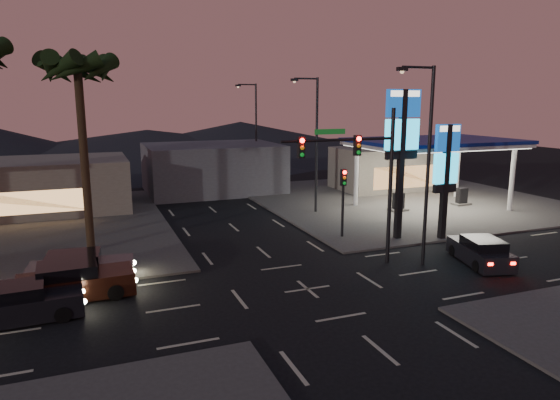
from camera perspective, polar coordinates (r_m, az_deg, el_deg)
name	(u,v)px	position (r m, az deg, el deg)	size (l,w,h in m)	color
ground	(307,289)	(22.86, 3.16, -10.14)	(140.00, 140.00, 0.00)	black
corner_lot_ne	(401,199)	(44.00, 13.63, 0.09)	(24.00, 24.00, 0.12)	#47443F
gas_station	(434,144)	(40.14, 17.21, 6.10)	(12.20, 8.20, 5.47)	silver
convenience_store	(389,168)	(48.89, 12.33, 3.55)	(10.00, 6.00, 4.00)	#726B5B
pylon_sign_tall	(402,135)	(30.38, 13.77, 7.28)	(2.20, 0.35, 9.00)	black
pylon_sign_short	(446,164)	(31.25, 18.44, 3.92)	(1.60, 0.35, 7.00)	black
traffic_signal_mast	(361,165)	(24.99, 9.29, 3.97)	(6.10, 0.39, 8.00)	black
pedestal_signal	(343,192)	(30.48, 7.24, 0.94)	(0.32, 0.39, 4.30)	black
streetlight_near	(425,155)	(25.81, 16.29, 4.99)	(2.14, 0.25, 10.00)	black
streetlight_mid	(314,137)	(36.94, 3.92, 7.16)	(2.14, 0.25, 10.00)	black
streetlight_far	(254,128)	(49.95, -2.97, 8.23)	(2.14, 0.25, 10.00)	black
palm_a	(78,80)	(28.89, -22.06, 12.63)	(4.41, 4.41, 10.86)	black
building_far_west	(16,187)	(42.16, -27.97, 1.29)	(16.00, 8.00, 4.00)	#726B5B
building_far_mid	(213,168)	(47.04, -7.72, 3.66)	(12.00, 9.00, 4.40)	#4C4C51
hill_right	(241,137)	(83.07, -4.51, 7.18)	(50.00, 50.00, 5.00)	black
hill_center	(148,143)	(80.11, -14.90, 6.34)	(60.00, 60.00, 4.00)	black
car_lane_a_front	(21,304)	(21.96, -27.48, -10.48)	(4.52, 2.07, 1.45)	black
car_lane_a_mid	(75,282)	(23.34, -22.42, -8.64)	(4.91, 2.21, 1.58)	black
car_lane_b_front	(80,270)	(24.85, -21.89, -7.44)	(4.85, 2.35, 1.54)	#4C4D4F
suv_station	(481,252)	(28.02, 21.96, -5.49)	(2.81, 4.52, 1.41)	black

